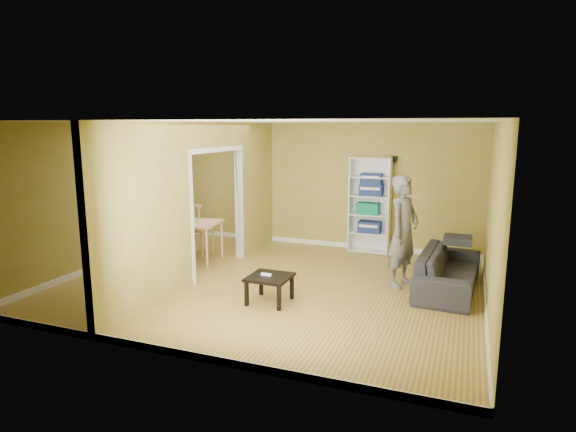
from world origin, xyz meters
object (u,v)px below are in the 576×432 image
(dining_table, at_px, (187,225))
(chair_far, at_px, (201,228))
(sofa, at_px, (449,264))
(coffee_table, at_px, (270,280))
(chair_left, at_px, (156,235))
(person, at_px, (404,222))
(bookshelf, at_px, (370,205))
(chair_near, at_px, (176,241))

(dining_table, xyz_separation_m, chair_far, (-0.01, 0.53, -0.16))
(sofa, bearing_deg, coffee_table, 126.28)
(chair_left, bearing_deg, dining_table, 77.64)
(person, distance_m, chair_far, 4.12)
(sofa, xyz_separation_m, dining_table, (-4.74, -0.03, 0.28))
(bookshelf, relative_size, dining_table, 1.59)
(person, height_order, coffee_table, person)
(coffee_table, xyz_separation_m, dining_table, (-2.34, 1.50, 0.34))
(chair_near, bearing_deg, chair_left, 134.67)
(dining_table, height_order, chair_left, chair_left)
(coffee_table, distance_m, chair_left, 3.40)
(sofa, xyz_separation_m, bookshelf, (-1.63, 1.88, 0.56))
(chair_left, bearing_deg, bookshelf, 103.66)
(sofa, height_order, dining_table, sofa)
(sofa, xyz_separation_m, person, (-0.71, -0.09, 0.64))
(coffee_table, xyz_separation_m, chair_near, (-2.22, 0.94, 0.18))
(coffee_table, height_order, chair_left, chair_left)
(person, bearing_deg, chair_near, 118.75)
(dining_table, xyz_separation_m, chair_left, (-0.71, -0.01, -0.24))
(sofa, bearing_deg, chair_near, 101.07)
(person, xyz_separation_m, dining_table, (-4.03, 0.05, -0.36))
(chair_far, bearing_deg, sofa, -175.41)
(bookshelf, relative_size, coffee_table, 3.21)
(chair_far, bearing_deg, chair_near, 107.55)
(bookshelf, distance_m, dining_table, 3.67)
(bookshelf, bearing_deg, person, -64.99)
(bookshelf, xyz_separation_m, chair_left, (-3.82, -1.92, -0.52))
(person, xyz_separation_m, chair_left, (-4.74, 0.04, -0.60))
(person, distance_m, bookshelf, 2.17)
(person, relative_size, chair_left, 2.34)
(coffee_table, bearing_deg, person, 40.60)
(dining_table, height_order, chair_far, chair_far)
(coffee_table, bearing_deg, dining_table, 147.31)
(bookshelf, xyz_separation_m, dining_table, (-3.12, -1.91, -0.28))
(bookshelf, height_order, chair_left, bookshelf)
(coffee_table, bearing_deg, chair_near, 157.11)
(chair_left, height_order, chair_far, chair_far)
(bookshelf, distance_m, chair_far, 3.45)
(chair_near, relative_size, chair_far, 1.00)
(coffee_table, distance_m, chair_far, 3.12)
(coffee_table, relative_size, chair_left, 0.67)
(dining_table, relative_size, chair_far, 1.17)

